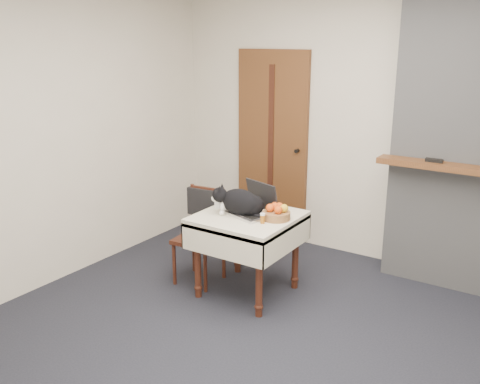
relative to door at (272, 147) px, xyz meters
The scene contains 11 objects.
ground 2.52m from the door, 58.72° to the right, with size 4.50×4.50×0.00m, color black.
room_shell 2.07m from the door, 51.56° to the right, with size 4.52×4.01×2.61m.
door is the anchor object (origin of this frame).
side_table 1.46m from the door, 68.01° to the right, with size 0.78×0.78×0.70m.
laptop 1.38m from the door, 66.00° to the right, with size 0.43×0.40×0.27m.
cat 1.42m from the door, 70.12° to the right, with size 0.53×0.32×0.25m.
cream_jar 1.31m from the door, 81.13° to the right, with size 0.06×0.06×0.06m, color white.
pill_bottle 1.60m from the door, 62.44° to the right, with size 0.04×0.04×0.08m.
fruit_basket 1.49m from the door, 58.29° to the right, with size 0.23×0.23×0.13m.
desk_clutter 1.47m from the door, 62.17° to the right, with size 0.13×0.01×0.01m, color black.
chair 1.35m from the door, 88.26° to the right, with size 0.42×0.41×0.85m.
Camera 1 is at (1.58, -2.85, 2.12)m, focal length 40.00 mm.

